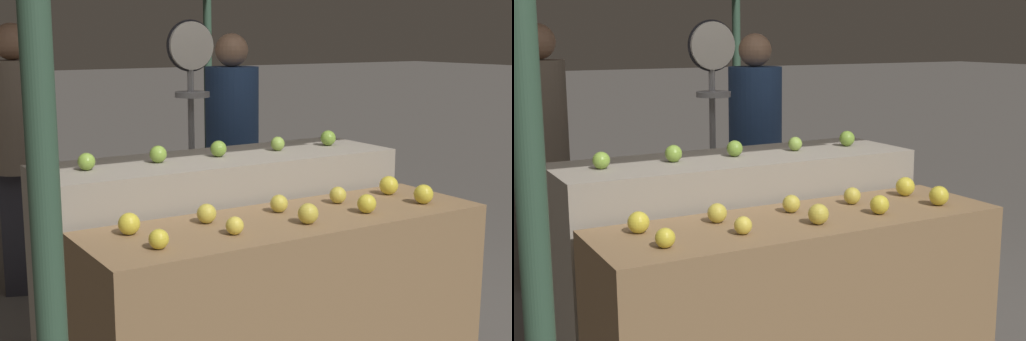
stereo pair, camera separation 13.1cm
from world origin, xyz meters
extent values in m
cylinder|color=#33513D|center=(-1.23, -0.83, 1.34)|extent=(0.07, 0.07, 2.69)
cylinder|color=#33513D|center=(1.23, 3.02, 1.34)|extent=(0.07, 0.07, 2.69)
cube|color=olive|center=(0.00, 0.00, 0.42)|extent=(1.75, 0.55, 0.84)
cube|color=gray|center=(0.00, 0.60, 0.51)|extent=(1.75, 0.55, 1.01)
sphere|color=gold|center=(-0.65, -0.12, 0.88)|extent=(0.07, 0.07, 0.07)
sphere|color=yellow|center=(-0.32, -0.10, 0.88)|extent=(0.07, 0.07, 0.07)
sphere|color=gold|center=(0.01, -0.12, 0.88)|extent=(0.08, 0.08, 0.08)
sphere|color=gold|center=(0.32, -0.10, 0.88)|extent=(0.08, 0.08, 0.08)
sphere|color=gold|center=(0.65, -0.11, 0.88)|extent=(0.09, 0.09, 0.09)
sphere|color=gold|center=(-0.67, 0.12, 0.88)|extent=(0.08, 0.08, 0.08)
sphere|color=gold|center=(-0.34, 0.11, 0.88)|extent=(0.08, 0.08, 0.08)
sphere|color=gold|center=(0.01, 0.10, 0.88)|extent=(0.08, 0.08, 0.08)
sphere|color=gold|center=(0.33, 0.10, 0.88)|extent=(0.08, 0.08, 0.08)
sphere|color=gold|center=(0.65, 0.12, 0.88)|extent=(0.09, 0.09, 0.09)
sphere|color=#84AD3D|center=(-0.66, 0.60, 1.05)|extent=(0.08, 0.08, 0.08)
sphere|color=#84AD3D|center=(-0.32, 0.60, 1.05)|extent=(0.08, 0.08, 0.08)
sphere|color=#7AA338|center=(-0.01, 0.60, 1.05)|extent=(0.08, 0.08, 0.08)
sphere|color=#8EB247|center=(0.33, 0.60, 1.05)|extent=(0.07, 0.07, 0.07)
sphere|color=#7AA338|center=(0.65, 0.60, 1.05)|extent=(0.08, 0.08, 0.08)
cylinder|color=#99999E|center=(0.21, 1.32, 0.78)|extent=(0.04, 0.04, 1.55)
cylinder|color=black|center=(0.21, 1.32, 1.53)|extent=(0.29, 0.01, 0.29)
cylinder|color=silver|center=(0.21, 1.30, 1.53)|extent=(0.27, 0.02, 0.27)
cylinder|color=#99999E|center=(0.21, 1.30, 1.32)|extent=(0.01, 0.01, 0.14)
cylinder|color=#99999E|center=(0.21, 1.30, 1.25)|extent=(0.20, 0.20, 0.03)
cube|color=#2D2D38|center=(0.64, 1.59, 0.37)|extent=(0.26, 0.17, 0.74)
cylinder|color=#2D4C84|center=(0.64, 1.59, 1.07)|extent=(0.36, 0.36, 0.65)
sphere|color=tan|center=(0.64, 1.59, 1.49)|extent=(0.21, 0.21, 0.21)
cube|color=#2D2D38|center=(-0.62, 2.00, 0.39)|extent=(0.27, 0.22, 0.77)
cylinder|color=#756656|center=(-0.62, 2.00, 1.11)|extent=(0.41, 0.41, 0.67)
sphere|color=#936B51|center=(-0.62, 2.00, 1.55)|extent=(0.22, 0.22, 0.22)
camera|label=1|loc=(-1.64, -2.37, 1.59)|focal=50.00mm
camera|label=2|loc=(-1.52, -2.43, 1.59)|focal=50.00mm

